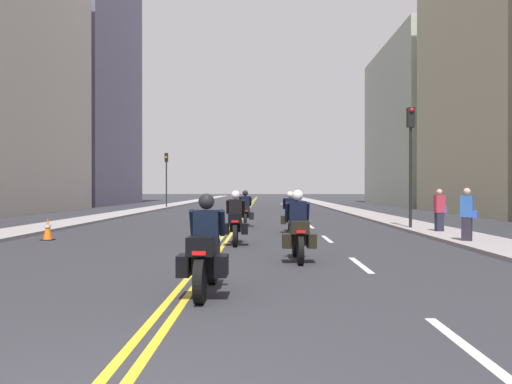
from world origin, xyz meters
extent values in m
plane|color=#2C2C31|center=(0.00, 48.00, 0.00)|extent=(264.00, 264.00, 0.00)
cube|color=gray|center=(-8.02, 48.00, 0.06)|extent=(2.15, 144.00, 0.12)
cube|color=gray|center=(8.02, 48.00, 0.06)|extent=(2.15, 144.00, 0.12)
cube|color=yellow|center=(-0.12, 48.00, 0.00)|extent=(0.12, 132.00, 0.01)
cube|color=yellow|center=(0.12, 48.00, 0.00)|extent=(0.12, 132.00, 0.01)
cube|color=silver|center=(3.47, 2.00, 0.00)|extent=(0.14, 2.40, 0.01)
cube|color=silver|center=(3.47, 8.00, 0.00)|extent=(0.14, 2.40, 0.01)
cube|color=silver|center=(3.47, 14.00, 0.00)|extent=(0.14, 2.40, 0.01)
cube|color=silver|center=(3.47, 20.00, 0.00)|extent=(0.14, 2.40, 0.01)
cube|color=silver|center=(3.47, 26.00, 0.00)|extent=(0.14, 2.40, 0.01)
cube|color=silver|center=(3.47, 32.00, 0.00)|extent=(0.14, 2.40, 0.01)
cube|color=silver|center=(3.47, 38.00, 0.00)|extent=(0.14, 2.40, 0.01)
cube|color=silver|center=(3.47, 44.00, 0.00)|extent=(0.14, 2.40, 0.01)
cube|color=silver|center=(3.47, 50.00, 0.00)|extent=(0.14, 2.40, 0.01)
cube|color=silver|center=(3.47, 56.00, 0.00)|extent=(0.14, 2.40, 0.01)
cube|color=#B0AA89|center=(17.23, 31.73, 8.92)|extent=(6.30, 15.99, 17.85)
cube|color=slate|center=(-18.78, 53.32, 12.92)|extent=(9.39, 18.65, 25.83)
cube|color=#2D3847|center=(-23.49, 53.32, 6.46)|extent=(0.04, 15.67, 0.90)
cube|color=#2D3847|center=(-23.49, 53.32, 20.67)|extent=(0.04, 15.67, 0.90)
cube|color=#A9B5A1|center=(18.26, 51.60, 8.42)|extent=(8.36, 20.32, 16.84)
cube|color=#2D3847|center=(22.46, 51.60, 4.21)|extent=(0.04, 17.06, 0.90)
cube|color=#2D3847|center=(22.46, 51.60, 8.84)|extent=(0.04, 17.06, 0.90)
cube|color=#2D3847|center=(22.46, 51.60, 13.47)|extent=(0.04, 17.06, 0.90)
cylinder|color=black|center=(0.40, 5.64, 0.34)|extent=(0.15, 0.68, 0.68)
cylinder|color=black|center=(0.38, 4.03, 0.34)|extent=(0.15, 0.68, 0.68)
cube|color=silver|center=(0.40, 5.64, 0.70)|extent=(0.14, 0.32, 0.04)
cube|color=black|center=(0.39, 4.83, 0.62)|extent=(0.34, 1.23, 0.40)
cube|color=black|center=(0.38, 4.11, 0.84)|extent=(0.41, 0.37, 0.28)
cube|color=red|center=(0.38, 3.92, 0.76)|extent=(0.20, 0.03, 0.06)
cube|color=black|center=(0.10, 4.35, 0.52)|extent=(0.21, 0.44, 0.32)
cube|color=black|center=(0.66, 4.35, 0.52)|extent=(0.21, 0.44, 0.32)
cube|color=#B2C1CC|center=(0.40, 5.35, 1.00)|extent=(0.36, 0.13, 0.36)
cube|color=black|center=(0.39, 4.78, 1.08)|extent=(0.40, 0.27, 0.53)
cylinder|color=black|center=(0.15, 4.94, 1.13)|extent=(0.10, 0.28, 0.45)
cylinder|color=black|center=(0.63, 4.93, 1.13)|extent=(0.10, 0.28, 0.45)
sphere|color=black|center=(0.39, 4.81, 1.48)|extent=(0.26, 0.26, 0.26)
cylinder|color=black|center=(2.11, 9.44, 0.33)|extent=(0.13, 0.66, 0.66)
cylinder|color=black|center=(2.13, 7.96, 0.33)|extent=(0.13, 0.66, 0.66)
cube|color=silver|center=(2.11, 9.44, 0.68)|extent=(0.15, 0.32, 0.04)
cube|color=black|center=(2.12, 8.70, 0.61)|extent=(0.34, 1.14, 0.40)
cube|color=black|center=(2.13, 8.03, 0.83)|extent=(0.41, 0.37, 0.28)
cube|color=red|center=(2.13, 7.84, 0.75)|extent=(0.20, 0.03, 0.06)
cube|color=black|center=(1.85, 8.25, 0.51)|extent=(0.21, 0.44, 0.32)
cube|color=black|center=(2.41, 8.26, 0.51)|extent=(0.21, 0.44, 0.32)
cube|color=#B2C1CC|center=(2.11, 9.18, 0.99)|extent=(0.36, 0.13, 0.36)
cube|color=black|center=(2.12, 8.65, 1.10)|extent=(0.40, 0.27, 0.59)
cylinder|color=black|center=(1.88, 8.80, 1.15)|extent=(0.10, 0.28, 0.45)
cylinder|color=black|center=(2.36, 8.80, 1.15)|extent=(0.10, 0.28, 0.45)
sphere|color=white|center=(2.12, 8.68, 1.54)|extent=(0.26, 0.26, 0.26)
cylinder|color=black|center=(0.44, 13.13, 0.33)|extent=(0.14, 0.66, 0.66)
cylinder|color=black|center=(0.49, 11.56, 0.33)|extent=(0.14, 0.66, 0.66)
cube|color=silver|center=(0.44, 13.13, 0.68)|extent=(0.15, 0.32, 0.04)
cube|color=black|center=(0.47, 12.35, 0.61)|extent=(0.36, 1.20, 0.40)
cube|color=black|center=(0.49, 11.64, 0.83)|extent=(0.41, 0.37, 0.28)
cube|color=red|center=(0.49, 11.45, 0.75)|extent=(0.20, 0.04, 0.06)
cube|color=black|center=(0.20, 11.87, 0.51)|extent=(0.21, 0.45, 0.32)
cube|color=black|center=(0.76, 11.88, 0.51)|extent=(0.21, 0.45, 0.32)
cube|color=#B2C1CC|center=(0.45, 12.85, 0.99)|extent=(0.36, 0.13, 0.36)
cube|color=black|center=(0.47, 12.30, 1.09)|extent=(0.41, 0.27, 0.56)
cylinder|color=black|center=(0.22, 12.44, 1.14)|extent=(0.11, 0.28, 0.45)
cylinder|color=black|center=(0.70, 12.45, 1.14)|extent=(0.11, 0.28, 0.45)
sphere|color=white|center=(0.47, 12.33, 1.51)|extent=(0.26, 0.26, 0.26)
cylinder|color=black|center=(2.40, 17.73, 0.32)|extent=(0.13, 0.64, 0.64)
cylinder|color=black|center=(2.37, 16.21, 0.32)|extent=(0.13, 0.64, 0.64)
cube|color=silver|center=(2.40, 17.73, 0.66)|extent=(0.15, 0.32, 0.04)
cube|color=black|center=(2.39, 16.97, 0.60)|extent=(0.34, 1.16, 0.40)
cube|color=black|center=(2.37, 16.28, 0.82)|extent=(0.41, 0.37, 0.28)
cube|color=red|center=(2.37, 16.09, 0.74)|extent=(0.20, 0.03, 0.06)
cube|color=black|center=(2.10, 16.52, 0.50)|extent=(0.21, 0.44, 0.32)
cube|color=black|center=(2.66, 16.51, 0.50)|extent=(0.21, 0.44, 0.32)
cube|color=#B2C1CC|center=(2.40, 17.46, 0.98)|extent=(0.36, 0.13, 0.36)
cube|color=black|center=(2.39, 16.92, 1.06)|extent=(0.41, 0.27, 0.53)
cylinder|color=black|center=(2.15, 17.07, 1.11)|extent=(0.11, 0.28, 0.45)
cylinder|color=black|center=(2.63, 17.06, 1.11)|extent=(0.11, 0.28, 0.45)
sphere|color=white|center=(2.39, 16.95, 1.47)|extent=(0.26, 0.26, 0.26)
cylinder|color=black|center=(0.46, 21.14, 0.30)|extent=(0.14, 0.61, 0.61)
cylinder|color=black|center=(0.53, 19.51, 0.30)|extent=(0.14, 0.61, 0.61)
cube|color=silver|center=(0.46, 21.14, 0.63)|extent=(0.15, 0.33, 0.04)
cube|color=black|center=(0.49, 20.33, 0.58)|extent=(0.37, 1.25, 0.40)
cube|color=black|center=(0.53, 19.59, 0.80)|extent=(0.42, 0.38, 0.28)
cube|color=red|center=(0.54, 19.40, 0.72)|extent=(0.20, 0.04, 0.06)
cube|color=black|center=(0.24, 19.82, 0.48)|extent=(0.22, 0.45, 0.32)
cube|color=black|center=(0.80, 19.85, 0.48)|extent=(0.22, 0.45, 0.32)
cube|color=#B2C1CC|center=(0.47, 20.85, 0.96)|extent=(0.37, 0.14, 0.36)
cube|color=black|center=(0.50, 20.28, 1.07)|extent=(0.41, 0.28, 0.58)
cylinder|color=black|center=(0.25, 20.42, 1.12)|extent=(0.11, 0.28, 0.45)
cylinder|color=black|center=(0.73, 20.44, 1.12)|extent=(0.11, 0.28, 0.45)
sphere|color=black|center=(0.50, 20.31, 1.51)|extent=(0.26, 0.26, 0.26)
cube|color=black|center=(-5.80, 13.49, 0.01)|extent=(0.38, 0.38, 0.03)
cone|color=orange|center=(-5.80, 13.49, 0.38)|extent=(0.30, 0.30, 0.70)
cylinder|color=white|center=(-5.80, 13.49, 0.46)|extent=(0.20, 0.20, 0.08)
cylinder|color=black|center=(7.34, 17.74, 2.13)|extent=(0.12, 0.12, 4.26)
cube|color=black|center=(7.34, 17.74, 4.61)|extent=(0.28, 0.28, 0.80)
sphere|color=red|center=(7.34, 17.59, 4.89)|extent=(0.18, 0.18, 0.18)
cylinder|color=black|center=(-7.34, 42.92, 2.09)|extent=(0.12, 0.12, 4.18)
cube|color=black|center=(-7.34, 42.92, 4.53)|extent=(0.28, 0.28, 0.80)
sphere|color=yellow|center=(-7.34, 42.77, 4.53)|extent=(0.18, 0.18, 0.18)
cube|color=#27232F|center=(7.49, 12.27, 0.42)|extent=(0.34, 0.32, 0.83)
cube|color=#2E5EB1|center=(7.49, 12.27, 1.16)|extent=(0.42, 0.38, 0.66)
sphere|color=tan|center=(7.49, 12.27, 1.61)|extent=(0.22, 0.22, 0.22)
cube|color=#3A4EC4|center=(7.67, 12.15, 0.93)|extent=(0.19, 0.17, 0.24)
cube|color=#222434|center=(7.87, 15.85, 0.41)|extent=(0.32, 0.26, 0.81)
cube|color=#AE2D40|center=(7.87, 15.85, 1.14)|extent=(0.40, 0.29, 0.65)
sphere|color=tan|center=(7.87, 15.85, 1.58)|extent=(0.22, 0.22, 0.22)
cube|color=#3452AA|center=(8.09, 15.90, 0.91)|extent=(0.18, 0.13, 0.24)
camera|label=1|loc=(1.30, -3.57, 1.68)|focal=36.52mm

